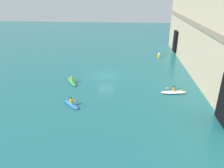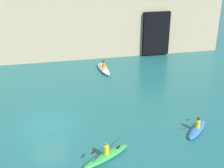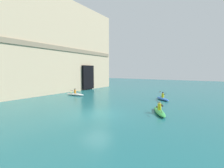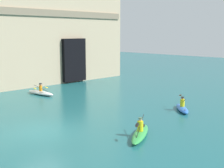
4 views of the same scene
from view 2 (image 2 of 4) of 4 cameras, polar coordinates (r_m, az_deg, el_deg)
ground_plane at (r=23.13m, az=-11.68°, el=-7.41°), size 120.00×120.00×0.00m
kayak_green at (r=19.37m, az=-1.04°, el=-12.94°), size 3.37×2.35×1.10m
kayak_white at (r=32.20m, az=-1.55°, el=2.79°), size 1.16×3.49×1.10m
kayak_blue at (r=22.63m, az=15.32°, el=-7.90°), size 2.51×2.49×1.13m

